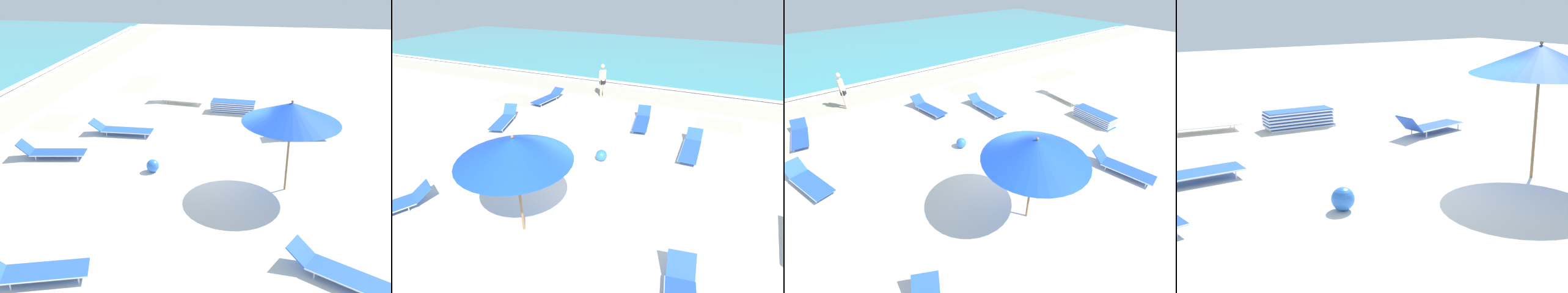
# 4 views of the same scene
# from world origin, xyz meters

# --- Properties ---
(ground_plane) EXTENTS (60.00, 60.00, 0.16)m
(ground_plane) POSITION_xyz_m (0.00, 0.01, -0.08)
(ground_plane) COLOR silver
(ocean_water) EXTENTS (60.00, 19.10, 0.07)m
(ocean_water) POSITION_xyz_m (0.00, 20.51, 0.03)
(ocean_water) COLOR teal
(ocean_water) RESTS_ON ground_plane
(beach_umbrella) EXTENTS (2.60, 2.60, 2.62)m
(beach_umbrella) POSITION_xyz_m (-0.94, -1.89, 2.28)
(beach_umbrella) COLOR olive
(beach_umbrella) RESTS_ON ground_plane
(sun_lounger_under_umbrella) EXTENTS (0.93, 2.20, 0.57)m
(sun_lounger_under_umbrella) POSITION_xyz_m (0.03, 5.53, 0.21)
(sun_lounger_under_umbrella) COLOR blue
(sun_lounger_under_umbrella) RESTS_ON ground_plane
(sun_lounger_near_water_left) EXTENTS (0.86, 2.16, 0.47)m
(sun_lounger_near_water_left) POSITION_xyz_m (-5.27, 6.51, 0.20)
(sun_lounger_near_water_left) COLOR blue
(sun_lounger_near_water_left) RESTS_ON ground_plane
(sun_lounger_near_water_right) EXTENTS (0.65, 2.30, 0.50)m
(sun_lounger_near_water_right) POSITION_xyz_m (2.31, 3.92, 0.21)
(sun_lounger_near_water_right) COLOR blue
(sun_lounger_near_water_right) RESTS_ON ground_plane
(sun_lounger_mid_beach_solo) EXTENTS (1.18, 2.16, 0.58)m
(sun_lounger_mid_beach_solo) POSITION_xyz_m (-5.51, 3.21, 0.22)
(sun_lounger_mid_beach_solo) COLOR blue
(sun_lounger_mid_beach_solo) RESTS_ON ground_plane
(beachgoer_wading_adult) EXTENTS (0.31, 0.40, 1.76)m
(beachgoer_wading_adult) POSITION_xyz_m (-2.95, 8.37, 1.00)
(beachgoer_wading_adult) COLOR beige
(beachgoer_wading_adult) RESTS_ON ground_plane
(beach_ball) EXTENTS (0.39, 0.39, 0.39)m
(beach_ball) POSITION_xyz_m (-0.45, 2.04, 0.20)
(beach_ball) COLOR blue
(beach_ball) RESTS_ON ground_plane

